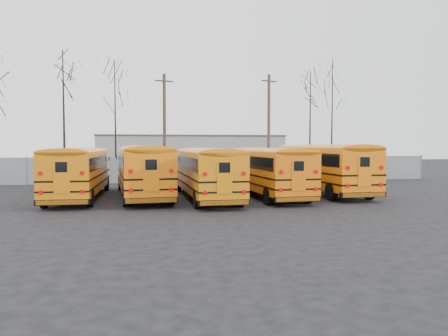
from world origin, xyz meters
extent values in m
plane|color=black|center=(0.00, 0.00, 0.00)|extent=(120.00, 120.00, 0.00)
cube|color=gray|center=(0.00, 12.00, 1.00)|extent=(40.00, 0.04, 2.00)
cube|color=#999994|center=(2.00, 32.00, 2.00)|extent=(22.00, 8.00, 4.00)
cylinder|color=black|center=(-8.01, -0.86, 0.45)|extent=(0.26, 0.91, 0.91)
cylinder|color=black|center=(-5.96, -0.88, 0.45)|extent=(0.26, 0.91, 0.91)
cylinder|color=black|center=(-7.95, 6.77, 0.45)|extent=(0.26, 0.91, 0.91)
cylinder|color=black|center=(-5.89, 6.75, 0.45)|extent=(0.26, 0.91, 0.91)
cube|color=orange|center=(-6.96, 2.08, 1.52)|extent=(2.34, 8.47, 2.14)
cube|color=orange|center=(-6.92, 7.08, 0.91)|extent=(2.06, 1.56, 0.91)
cube|color=black|center=(-6.96, 1.90, 2.00)|extent=(2.37, 7.56, 0.64)
cube|color=black|center=(-6.95, 2.85, 0.86)|extent=(2.38, 10.03, 0.08)
cube|color=black|center=(-6.95, 2.85, 1.32)|extent=(2.38, 10.03, 0.08)
cube|color=black|center=(-6.99, -2.05, 0.41)|extent=(2.33, 0.22, 0.25)
cube|color=black|center=(-6.91, 7.81, 0.41)|extent=(2.18, 0.20, 0.24)
cube|color=orange|center=(-7.00, -2.15, 1.50)|extent=(0.68, 0.04, 1.41)
cylinder|color=#B20505|center=(-7.86, -2.16, 0.86)|extent=(0.20, 0.04, 0.20)
cylinder|color=#B20505|center=(-6.13, -2.17, 0.86)|extent=(0.20, 0.04, 0.20)
cylinder|color=#B20505|center=(-7.86, -2.16, 1.68)|extent=(0.20, 0.04, 0.20)
cylinder|color=#B20505|center=(-6.13, -2.17, 1.68)|extent=(0.20, 0.04, 0.20)
cylinder|color=black|center=(-4.32, -1.06, 0.47)|extent=(0.35, 0.97, 0.95)
cylinder|color=black|center=(-2.19, -0.87, 0.47)|extent=(0.35, 0.97, 0.95)
cylinder|color=black|center=(-5.03, 6.87, 0.47)|extent=(0.35, 0.97, 0.95)
cylinder|color=black|center=(-2.90, 7.06, 0.47)|extent=(0.35, 0.97, 0.95)
cube|color=orange|center=(-3.53, 2.11, 1.59)|extent=(3.14, 8.99, 2.23)
cube|color=orange|center=(-3.99, 7.30, 0.95)|extent=(2.27, 1.79, 0.95)
cube|color=black|center=(-3.51, 1.92, 2.08)|extent=(3.10, 8.05, 0.66)
cube|color=black|center=(-3.60, 2.91, 0.90)|extent=(3.31, 10.61, 0.09)
cube|color=black|center=(-3.60, 2.91, 1.37)|extent=(3.31, 10.61, 0.09)
cube|color=black|center=(-3.15, -2.19, 0.43)|extent=(2.43, 0.42, 0.27)
cube|color=black|center=(-4.06, 8.05, 0.43)|extent=(2.28, 0.39, 0.25)
cube|color=orange|center=(-3.14, -2.29, 1.56)|extent=(0.71, 0.10, 1.47)
cylinder|color=#B20505|center=(-4.03, -2.38, 0.90)|extent=(0.21, 0.06, 0.21)
cylinder|color=#B20505|center=(-2.24, -2.22, 0.90)|extent=(0.21, 0.06, 0.21)
cylinder|color=#B20505|center=(-4.03, -2.38, 1.75)|extent=(0.21, 0.06, 0.21)
cylinder|color=#B20505|center=(-2.24, -2.22, 1.75)|extent=(0.21, 0.06, 0.21)
cylinder|color=black|center=(-1.08, -2.26, 0.45)|extent=(0.29, 0.91, 0.90)
cylinder|color=black|center=(0.95, -2.18, 0.45)|extent=(0.29, 0.91, 0.90)
cylinder|color=black|center=(-1.38, 5.31, 0.45)|extent=(0.29, 0.91, 0.90)
cylinder|color=black|center=(0.66, 5.39, 0.45)|extent=(0.29, 0.91, 0.90)
cube|color=orange|center=(-0.18, 0.71, 1.51)|extent=(2.58, 8.47, 2.12)
cube|color=orange|center=(-0.38, 5.67, 0.90)|extent=(2.09, 1.61, 0.90)
cube|color=black|center=(-0.17, 0.53, 1.98)|extent=(2.58, 7.57, 0.63)
cube|color=black|center=(-0.21, 1.48, 0.86)|extent=(2.67, 10.02, 0.08)
cube|color=black|center=(-0.21, 1.48, 1.31)|extent=(2.67, 10.02, 0.08)
cube|color=black|center=(-0.02, -3.39, 0.41)|extent=(2.31, 0.29, 0.25)
cube|color=black|center=(-0.40, 6.39, 0.41)|extent=(2.17, 0.27, 0.23)
cube|color=orange|center=(-0.01, -3.49, 1.49)|extent=(0.68, 0.06, 1.40)
cylinder|color=#B20505|center=(-0.87, -3.53, 0.86)|extent=(0.20, 0.04, 0.20)
cylinder|color=#B20505|center=(0.84, -3.47, 0.86)|extent=(0.20, 0.04, 0.20)
cylinder|color=#B20505|center=(-0.87, -3.53, 1.67)|extent=(0.20, 0.04, 0.20)
cylinder|color=#B20505|center=(0.84, -3.47, 1.67)|extent=(0.20, 0.04, 0.20)
cylinder|color=black|center=(2.47, -1.67, 0.45)|extent=(0.31, 0.92, 0.91)
cylinder|color=black|center=(4.51, -1.53, 0.45)|extent=(0.31, 0.92, 0.91)
cylinder|color=black|center=(1.99, 5.93, 0.45)|extent=(0.31, 0.92, 0.91)
cylinder|color=black|center=(4.03, 6.06, 0.45)|extent=(0.31, 0.92, 0.91)
cube|color=orange|center=(3.31, 1.34, 1.52)|extent=(2.79, 8.55, 2.13)
cube|color=orange|center=(2.99, 6.31, 0.91)|extent=(2.13, 1.67, 0.91)
cube|color=black|center=(3.32, 1.16, 1.99)|extent=(2.77, 7.65, 0.63)
cube|color=black|center=(3.26, 2.11, 0.86)|extent=(2.92, 10.11, 0.08)
cube|color=black|center=(3.26, 2.11, 1.31)|extent=(2.92, 10.11, 0.08)
cube|color=black|center=(3.57, -2.77, 0.41)|extent=(2.33, 0.35, 0.25)
cube|color=black|center=(2.94, 7.03, 0.41)|extent=(2.18, 0.32, 0.24)
cube|color=orange|center=(3.57, -2.87, 1.49)|extent=(0.68, 0.08, 1.40)
cylinder|color=#B20505|center=(2.72, -2.94, 0.86)|extent=(0.20, 0.05, 0.20)
cylinder|color=#B20505|center=(4.43, -2.83, 0.86)|extent=(0.20, 0.05, 0.20)
cylinder|color=#B20505|center=(2.72, -2.94, 1.68)|extent=(0.20, 0.05, 0.20)
cylinder|color=#B20505|center=(4.43, -2.83, 1.68)|extent=(0.20, 0.05, 0.20)
cylinder|color=black|center=(6.14, -0.70, 0.48)|extent=(0.32, 0.98, 0.97)
cylinder|color=black|center=(8.33, -0.58, 0.48)|extent=(0.32, 0.98, 0.97)
cylinder|color=black|center=(5.70, 7.41, 0.48)|extent=(0.32, 0.98, 0.97)
cylinder|color=black|center=(7.89, 7.53, 0.48)|extent=(0.32, 0.98, 0.97)
cube|color=orange|center=(7.06, 2.50, 1.62)|extent=(2.90, 9.12, 2.27)
cube|color=orange|center=(6.77, 7.81, 0.97)|extent=(2.26, 1.76, 0.97)
cube|color=black|center=(7.07, 2.30, 2.13)|extent=(2.89, 8.15, 0.68)
cube|color=black|center=(7.02, 3.32, 0.92)|extent=(3.02, 10.78, 0.09)
cube|color=black|center=(7.02, 3.32, 1.40)|extent=(3.02, 10.78, 0.09)
cube|color=black|center=(7.30, -1.90, 0.44)|extent=(2.49, 0.35, 0.27)
cube|color=black|center=(6.73, 8.58, 0.44)|extent=(2.33, 0.32, 0.25)
cube|color=orange|center=(7.31, -2.01, 1.60)|extent=(0.73, 0.08, 1.50)
cylinder|color=#B20505|center=(6.39, -2.07, 0.92)|extent=(0.21, 0.05, 0.21)
cylinder|color=#B20505|center=(8.23, -1.97, 0.92)|extent=(0.21, 0.05, 0.21)
cylinder|color=#B20505|center=(6.39, -2.07, 1.79)|extent=(0.21, 0.05, 0.21)
cylinder|color=#B20505|center=(8.23, -1.97, 1.79)|extent=(0.21, 0.05, 0.21)
cylinder|color=#453627|center=(-1.80, 16.29, 4.52)|extent=(0.28, 0.28, 9.05)
cube|color=#453627|center=(-1.80, 16.29, 8.45)|extent=(1.56, 0.63, 0.12)
cylinder|color=brown|center=(8.62, 19.97, 4.95)|extent=(0.31, 0.31, 9.89)
cube|color=brown|center=(8.62, 19.97, 9.23)|extent=(1.68, 0.78, 0.13)
cone|color=black|center=(-10.19, 16.65, 5.43)|extent=(0.26, 0.26, 10.86)
cone|color=black|center=(-5.76, 13.54, 4.82)|extent=(0.26, 0.26, 9.64)
cone|color=black|center=(11.14, 15.32, 4.73)|extent=(0.26, 0.26, 9.46)
cone|color=black|center=(13.54, 16.04, 5.45)|extent=(0.26, 0.26, 10.91)
camera|label=1|loc=(-3.31, -22.03, 2.91)|focal=35.00mm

